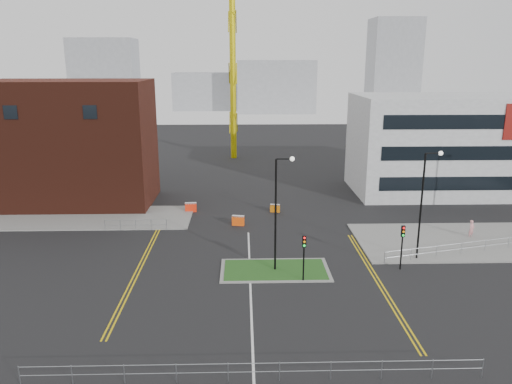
{
  "coord_description": "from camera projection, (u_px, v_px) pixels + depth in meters",
  "views": [
    {
      "loc": [
        -0.5,
        -28.51,
        16.19
      ],
      "look_at": [
        0.64,
        13.47,
        5.0
      ],
      "focal_mm": 35.0,
      "sensor_mm": 36.0,
      "label": 1
    }
  ],
  "objects": [
    {
      "name": "ground",
      "position": [
        252.0,
        322.0,
        31.72
      ],
      "size": [
        200.0,
        200.0,
        0.0
      ],
      "primitive_type": "plane",
      "color": "black",
      "rests_on": "ground"
    },
    {
      "name": "pavement_left",
      "position": [
        58.0,
        218.0,
        52.43
      ],
      "size": [
        28.0,
        8.0,
        0.12
      ],
      "primitive_type": "cube",
      "color": "slate",
      "rests_on": "ground"
    },
    {
      "name": "pavement_right",
      "position": [
        488.0,
        241.0,
        45.8
      ],
      "size": [
        24.0,
        10.0,
        0.12
      ],
      "primitive_type": "cube",
      "color": "slate",
      "rests_on": "ground"
    },
    {
      "name": "island_kerb",
      "position": [
        275.0,
        270.0,
        39.49
      ],
      "size": [
        8.6,
        4.6,
        0.08
      ],
      "primitive_type": "cube",
      "color": "slate",
      "rests_on": "ground"
    },
    {
      "name": "grass_island",
      "position": [
        275.0,
        270.0,
        39.48
      ],
      "size": [
        8.0,
        4.0,
        0.12
      ],
      "primitive_type": "cube",
      "color": "#1F4E1A",
      "rests_on": "ground"
    },
    {
      "name": "brick_building",
      "position": [
        44.0,
        145.0,
        56.4
      ],
      "size": [
        24.2,
        10.07,
        14.24
      ],
      "color": "#431A10",
      "rests_on": "ground"
    },
    {
      "name": "office_block",
      "position": [
        456.0,
        144.0,
        61.74
      ],
      "size": [
        25.0,
        12.2,
        12.0
      ],
      "color": "#ADAFB2",
      "rests_on": "ground"
    },
    {
      "name": "streetlamp_island",
      "position": [
        279.0,
        205.0,
        38.11
      ],
      "size": [
        1.46,
        0.36,
        9.18
      ],
      "color": "black",
      "rests_on": "ground"
    },
    {
      "name": "streetlamp_right_near",
      "position": [
        425.0,
        197.0,
        40.36
      ],
      "size": [
        1.46,
        0.36,
        9.18
      ],
      "color": "black",
      "rests_on": "ground"
    },
    {
      "name": "traffic_light_island",
      "position": [
        304.0,
        249.0,
        36.94
      ],
      "size": [
        0.28,
        0.33,
        3.65
      ],
      "color": "black",
      "rests_on": "ground"
    },
    {
      "name": "traffic_light_right",
      "position": [
        403.0,
        239.0,
        39.08
      ],
      "size": [
        0.28,
        0.33,
        3.65
      ],
      "color": "black",
      "rests_on": "ground"
    },
    {
      "name": "railing_front",
      "position": [
        254.0,
        368.0,
        25.72
      ],
      "size": [
        24.05,
        0.05,
        1.1
      ],
      "color": "gray",
      "rests_on": "ground"
    },
    {
      "name": "railing_left",
      "position": [
        136.0,
        223.0,
        48.63
      ],
      "size": [
        6.05,
        0.05,
        1.1
      ],
      "color": "gray",
      "rests_on": "ground"
    },
    {
      "name": "railing_right",
      "position": [
        486.0,
        243.0,
        43.17
      ],
      "size": [
        19.05,
        5.05,
        1.1
      ],
      "color": "gray",
      "rests_on": "ground"
    },
    {
      "name": "centre_line",
      "position": [
        251.0,
        307.0,
        33.65
      ],
      "size": [
        0.15,
        30.0,
        0.01
      ],
      "primitive_type": "cube",
      "color": "silver",
      "rests_on": "ground"
    },
    {
      "name": "yellow_left_a",
      "position": [
        141.0,
        262.0,
        41.14
      ],
      "size": [
        0.12,
        24.0,
        0.01
      ],
      "primitive_type": "cube",
      "color": "gold",
      "rests_on": "ground"
    },
    {
      "name": "yellow_left_b",
      "position": [
        144.0,
        262.0,
        41.15
      ],
      "size": [
        0.12,
        24.0,
        0.01
      ],
      "primitive_type": "cube",
      "color": "gold",
      "rests_on": "ground"
    },
    {
      "name": "yellow_right_a",
      "position": [
        375.0,
        280.0,
        37.76
      ],
      "size": [
        0.12,
        20.0,
        0.01
      ],
      "primitive_type": "cube",
      "color": "gold",
      "rests_on": "ground"
    },
    {
      "name": "yellow_right_b",
      "position": [
        379.0,
        280.0,
        37.77
      ],
      "size": [
        0.12,
        20.0,
        0.01
      ],
      "primitive_type": "cube",
      "color": "gold",
      "rests_on": "ground"
    },
    {
      "name": "skyline_a",
      "position": [
        105.0,
        78.0,
        143.75
      ],
      "size": [
        18.0,
        12.0,
        22.0
      ],
      "primitive_type": "cube",
      "color": "gray",
      "rests_on": "ground"
    },
    {
      "name": "skyline_b",
      "position": [
        276.0,
        87.0,
        155.5
      ],
      "size": [
        24.0,
        12.0,
        16.0
      ],
      "primitive_type": "cube",
      "color": "gray",
      "rests_on": "ground"
    },
    {
      "name": "skyline_c",
      "position": [
        393.0,
        67.0,
        150.04
      ],
      "size": [
        14.0,
        12.0,
        28.0
      ],
      "primitive_type": "cube",
      "color": "gray",
      "rests_on": "ground"
    },
    {
      "name": "skyline_d",
      "position": [
        220.0,
        91.0,
        165.2
      ],
      "size": [
        30.0,
        12.0,
        12.0
      ],
      "primitive_type": "cube",
      "color": "gray",
      "rests_on": "ground"
    },
    {
      "name": "pedestrian",
      "position": [
        472.0,
        229.0,
        46.53
      ],
      "size": [
        0.75,
        0.68,
        1.72
      ],
      "primitive_type": "imported",
      "rotation": [
        0.0,
        0.0,
        0.55
      ],
      "color": "pink",
      "rests_on": "ground"
    },
    {
      "name": "barrier_left",
      "position": [
        191.0,
        207.0,
        54.59
      ],
      "size": [
        1.26,
        0.5,
        1.04
      ],
      "color": "red",
      "rests_on": "ground"
    },
    {
      "name": "barrier_mid",
      "position": [
        275.0,
        208.0,
        54.5
      ],
      "size": [
        1.1,
        0.55,
        0.88
      ],
      "color": "orange",
      "rests_on": "ground"
    },
    {
      "name": "barrier_right",
      "position": [
        238.0,
        220.0,
        50.12
      ],
      "size": [
        1.27,
        0.62,
        1.02
      ],
      "color": "#FF530E",
      "rests_on": "ground"
    }
  ]
}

